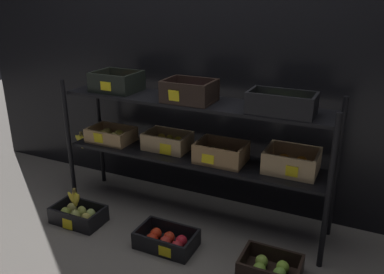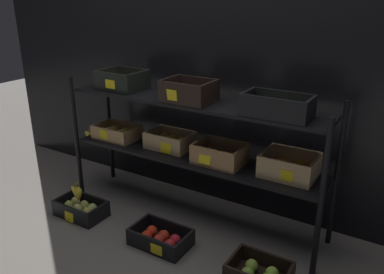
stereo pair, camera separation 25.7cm
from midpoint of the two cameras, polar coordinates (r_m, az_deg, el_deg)
name	(u,v)px [view 2 (the right image)]	position (r m, az deg, el deg)	size (l,w,h in m)	color
ground_plane	(192,215)	(2.83, 2.65, -11.29)	(10.00, 10.00, 0.00)	#605B56
storefront_wall	(220,88)	(2.82, 6.66, 6.93)	(4.18, 0.12, 1.67)	black
display_rack	(193,129)	(2.55, 3.07, 1.05)	(1.91, 0.38, 0.97)	black
crate_ground_pear	(81,209)	(2.87, -13.24, -10.13)	(0.35, 0.22, 0.11)	black
crate_ground_apple_red	(161,238)	(2.51, -1.53, -14.52)	(0.36, 0.23, 0.11)	black
crate_ground_apple_green	(259,274)	(2.31, 13.01, -18.76)	(0.33, 0.24, 0.11)	black
banana_bunch_loose	(78,193)	(2.82, -13.68, -7.92)	(0.12, 0.04, 0.14)	brown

